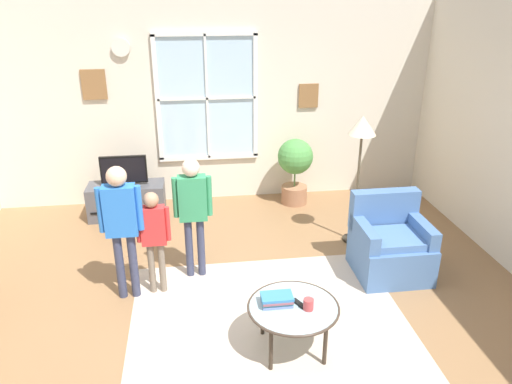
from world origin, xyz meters
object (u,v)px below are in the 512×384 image
at_px(cup, 308,304).
at_px(person_red_shirt, 154,231).
at_px(armchair, 390,245).
at_px(person_green_shirt, 193,205).
at_px(floor_lamp, 361,138).
at_px(coffee_table, 293,309).
at_px(potted_plant_by_window, 295,165).
at_px(television, 124,170).
at_px(remote_near_books, 299,303).
at_px(book_stack, 277,300).
at_px(person_blue_shirt, 121,218).
at_px(tv_stand, 127,200).

xyz_separation_m(cup, person_red_shirt, (-1.31, 1.11, 0.21)).
xyz_separation_m(armchair, person_green_shirt, (-2.11, 0.22, 0.52)).
xyz_separation_m(cup, floor_lamp, (1.05, 1.92, 0.83)).
bearing_deg(coffee_table, person_red_shirt, 138.66).
xyz_separation_m(coffee_table, cup, (0.11, -0.06, 0.08)).
bearing_deg(floor_lamp, armchair, -79.14).
height_order(armchair, person_green_shirt, person_green_shirt).
distance_m(person_green_shirt, potted_plant_by_window, 2.33).
relative_size(person_red_shirt, potted_plant_by_window, 1.15).
bearing_deg(television, remote_near_books, -59.29).
height_order(television, person_red_shirt, person_red_shirt).
bearing_deg(book_stack, floor_lamp, 54.30).
bearing_deg(armchair, cup, -135.97).
bearing_deg(armchair, television, 148.25).
relative_size(person_blue_shirt, potted_plant_by_window, 1.46).
height_order(person_green_shirt, person_red_shirt, person_green_shirt).
bearing_deg(remote_near_books, person_blue_shirt, 147.31).
bearing_deg(coffee_table, remote_near_books, 22.82).
bearing_deg(cup, tv_stand, 120.94).
bearing_deg(cup, remote_near_books, 129.49).
height_order(person_green_shirt, floor_lamp, floor_lamp).
bearing_deg(floor_lamp, remote_near_books, -121.26).
bearing_deg(person_red_shirt, armchair, 1.03).
xyz_separation_m(television, potted_plant_by_window, (2.37, 0.14, -0.09)).
bearing_deg(person_green_shirt, cup, -56.39).
height_order(tv_stand, book_stack, book_stack).
distance_m(television, person_blue_shirt, 1.97).
xyz_separation_m(book_stack, person_blue_shirt, (-1.36, 0.96, 0.40)).
relative_size(book_stack, cup, 2.72).
relative_size(potted_plant_by_window, floor_lamp, 0.61).
distance_m(tv_stand, person_red_shirt, 2.03).
xyz_separation_m(television, person_red_shirt, (0.50, -1.91, 0.02)).
bearing_deg(person_green_shirt, person_blue_shirt, -155.65).
bearing_deg(potted_plant_by_window, person_green_shirt, -129.63).
distance_m(remote_near_books, person_green_shirt, 1.60).
bearing_deg(person_red_shirt, coffee_table, -41.34).
xyz_separation_m(armchair, cup, (-1.20, -1.16, 0.17)).
relative_size(tv_stand, person_green_shirt, 0.76).
height_order(television, armchair, television).
height_order(remote_near_books, person_green_shirt, person_green_shirt).
height_order(tv_stand, coffee_table, tv_stand).
height_order(person_green_shirt, person_blue_shirt, person_blue_shirt).
xyz_separation_m(armchair, remote_near_books, (-1.26, -1.08, 0.13)).
xyz_separation_m(person_red_shirt, potted_plant_by_window, (1.87, 2.05, -0.11)).
distance_m(television, person_red_shirt, 1.97).
bearing_deg(potted_plant_by_window, floor_lamp, -68.37).
distance_m(coffee_table, floor_lamp, 2.38).
distance_m(book_stack, cup, 0.27).
relative_size(person_green_shirt, potted_plant_by_window, 1.39).
bearing_deg(book_stack, person_red_shirt, 136.67).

